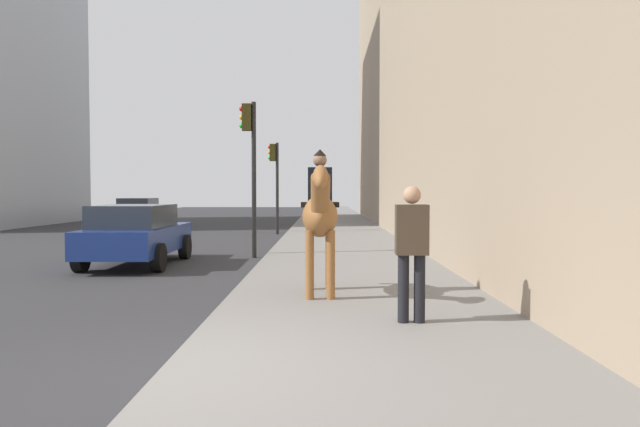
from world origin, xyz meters
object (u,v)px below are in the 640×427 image
object	(u,v)px
mounted_horse_near	(320,214)
traffic_light_far_curb	(275,173)
traffic_light_near_curb	(251,154)
pedestrian_greeting	(412,244)
car_near_lane	(137,212)
car_mid_lane	(136,233)

from	to	relation	value
mounted_horse_near	traffic_light_far_curb	distance (m)	14.83
traffic_light_near_curb	traffic_light_far_curb	xyz separation A→B (m)	(8.53, 0.08, -0.21)
pedestrian_greeting	car_near_lane	size ratio (longest dim) A/B	0.41
pedestrian_greeting	traffic_light_near_curb	world-z (taller)	traffic_light_near_curb
traffic_light_far_curb	car_mid_lane	bearing A→B (deg)	166.45
mounted_horse_near	traffic_light_near_curb	bearing A→B (deg)	-164.01
traffic_light_far_curb	traffic_light_near_curb	bearing A→B (deg)	-179.45
car_near_lane	car_mid_lane	xyz separation A→B (m)	(-14.20, -4.58, 0.01)
traffic_light_far_curb	mounted_horse_near	bearing A→B (deg)	-172.44
pedestrian_greeting	traffic_light_near_curb	distance (m)	8.74
car_near_lane	traffic_light_far_curb	xyz separation A→B (m)	(-4.09, -7.02, 1.77)
pedestrian_greeting	mounted_horse_near	bearing A→B (deg)	32.98
mounted_horse_near	car_near_lane	distance (m)	20.79
car_near_lane	traffic_light_far_curb	bearing A→B (deg)	57.60
mounted_horse_near	car_mid_lane	world-z (taller)	mounted_horse_near
pedestrian_greeting	traffic_light_far_curb	size ratio (longest dim) A/B	0.45
mounted_horse_near	traffic_light_far_curb	world-z (taller)	traffic_light_far_curb
pedestrian_greeting	car_mid_lane	distance (m)	8.51
car_mid_lane	traffic_light_far_curb	size ratio (longest dim) A/B	1.08
pedestrian_greeting	car_mid_lane	world-z (taller)	pedestrian_greeting
mounted_horse_near	pedestrian_greeting	bearing A→B (deg)	30.10
car_near_lane	car_mid_lane	world-z (taller)	same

